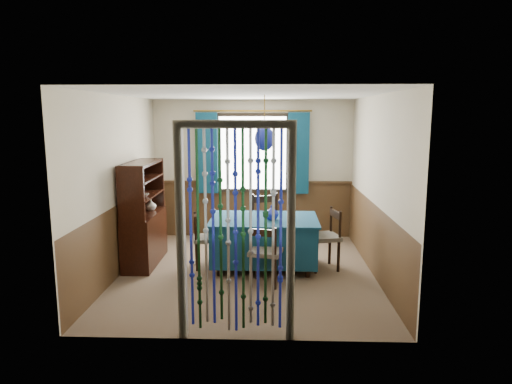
{
  "coord_description": "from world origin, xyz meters",
  "views": [
    {
      "loc": [
        0.35,
        -6.26,
        2.22
      ],
      "look_at": [
        0.12,
        0.25,
        1.12
      ],
      "focal_mm": 32.0,
      "sensor_mm": 36.0,
      "label": 1
    }
  ],
  "objects_px": {
    "pendant_lamp": "(264,138)",
    "vase_table": "(272,213)",
    "chair_near": "(265,253)",
    "bowl_shelf": "(143,195)",
    "chair_right": "(325,237)",
    "vase_sideboard": "(151,204)",
    "chair_left": "(205,239)",
    "dining_table": "(264,239)",
    "sideboard": "(144,228)",
    "chair_far": "(268,223)"
  },
  "relations": [
    {
      "from": "chair_near",
      "to": "bowl_shelf",
      "type": "bearing_deg",
      "value": 172.78
    },
    {
      "from": "vase_table",
      "to": "bowl_shelf",
      "type": "height_order",
      "value": "bowl_shelf"
    },
    {
      "from": "vase_table",
      "to": "chair_near",
      "type": "bearing_deg",
      "value": -97.65
    },
    {
      "from": "sideboard",
      "to": "bowl_shelf",
      "type": "bearing_deg",
      "value": -72.74
    },
    {
      "from": "dining_table",
      "to": "chair_far",
      "type": "height_order",
      "value": "chair_far"
    },
    {
      "from": "pendant_lamp",
      "to": "vase_table",
      "type": "bearing_deg",
      "value": -35.73
    },
    {
      "from": "chair_near",
      "to": "bowl_shelf",
      "type": "height_order",
      "value": "bowl_shelf"
    },
    {
      "from": "vase_table",
      "to": "vase_sideboard",
      "type": "relative_size",
      "value": 1.02
    },
    {
      "from": "chair_near",
      "to": "chair_far",
      "type": "relative_size",
      "value": 0.84
    },
    {
      "from": "sideboard",
      "to": "dining_table",
      "type": "bearing_deg",
      "value": -5.07
    },
    {
      "from": "chair_left",
      "to": "chair_right",
      "type": "height_order",
      "value": "chair_right"
    },
    {
      "from": "vase_sideboard",
      "to": "dining_table",
      "type": "bearing_deg",
      "value": -12.01
    },
    {
      "from": "chair_right",
      "to": "sideboard",
      "type": "height_order",
      "value": "sideboard"
    },
    {
      "from": "pendant_lamp",
      "to": "vase_sideboard",
      "type": "distance_m",
      "value": 2.07
    },
    {
      "from": "chair_far",
      "to": "sideboard",
      "type": "xyz_separation_m",
      "value": [
        -1.86,
        -0.5,
        0.04
      ]
    },
    {
      "from": "pendant_lamp",
      "to": "vase_table",
      "type": "height_order",
      "value": "pendant_lamp"
    },
    {
      "from": "chair_far",
      "to": "vase_table",
      "type": "bearing_deg",
      "value": 77.65
    },
    {
      "from": "chair_near",
      "to": "chair_left",
      "type": "bearing_deg",
      "value": 155.6
    },
    {
      "from": "chair_near",
      "to": "vase_table",
      "type": "bearing_deg",
      "value": 95.21
    },
    {
      "from": "chair_near",
      "to": "dining_table",
      "type": "bearing_deg",
      "value": 105.07
    },
    {
      "from": "chair_right",
      "to": "vase_table",
      "type": "xyz_separation_m",
      "value": [
        -0.78,
        -0.07,
        0.37
      ]
    },
    {
      "from": "vase_sideboard",
      "to": "chair_right",
      "type": "bearing_deg",
      "value": -8.12
    },
    {
      "from": "vase_table",
      "to": "bowl_shelf",
      "type": "distance_m",
      "value": 1.88
    },
    {
      "from": "sideboard",
      "to": "bowl_shelf",
      "type": "height_order",
      "value": "sideboard"
    },
    {
      "from": "chair_near",
      "to": "pendant_lamp",
      "type": "bearing_deg",
      "value": 105.07
    },
    {
      "from": "chair_left",
      "to": "vase_sideboard",
      "type": "relative_size",
      "value": 4.33
    },
    {
      "from": "chair_left",
      "to": "bowl_shelf",
      "type": "relative_size",
      "value": 4.05
    },
    {
      "from": "chair_near",
      "to": "pendant_lamp",
      "type": "height_order",
      "value": "pendant_lamp"
    },
    {
      "from": "chair_near",
      "to": "sideboard",
      "type": "bearing_deg",
      "value": 168.4
    },
    {
      "from": "chair_near",
      "to": "vase_table",
      "type": "relative_size",
      "value": 4.27
    },
    {
      "from": "dining_table",
      "to": "chair_left",
      "type": "xyz_separation_m",
      "value": [
        -0.87,
        -0.01,
        -0.0
      ]
    },
    {
      "from": "chair_right",
      "to": "bowl_shelf",
      "type": "bearing_deg",
      "value": 77.3
    },
    {
      "from": "bowl_shelf",
      "to": "pendant_lamp",
      "type": "bearing_deg",
      "value": 1.32
    },
    {
      "from": "sideboard",
      "to": "vase_table",
      "type": "relative_size",
      "value": 8.09
    },
    {
      "from": "chair_near",
      "to": "chair_right",
      "type": "bearing_deg",
      "value": 51.35
    },
    {
      "from": "vase_table",
      "to": "vase_sideboard",
      "type": "height_order",
      "value": "vase_sideboard"
    },
    {
      "from": "sideboard",
      "to": "vase_table",
      "type": "distance_m",
      "value": 1.96
    },
    {
      "from": "dining_table",
      "to": "chair_right",
      "type": "height_order",
      "value": "chair_right"
    },
    {
      "from": "chair_near",
      "to": "chair_right",
      "type": "distance_m",
      "value": 1.11
    },
    {
      "from": "bowl_shelf",
      "to": "vase_table",
      "type": "bearing_deg",
      "value": -1.17
    },
    {
      "from": "chair_right",
      "to": "pendant_lamp",
      "type": "relative_size",
      "value": 1.14
    },
    {
      "from": "vase_table",
      "to": "bowl_shelf",
      "type": "relative_size",
      "value": 0.96
    },
    {
      "from": "chair_right",
      "to": "sideboard",
      "type": "distance_m",
      "value": 2.71
    },
    {
      "from": "chair_left",
      "to": "sideboard",
      "type": "relative_size",
      "value": 0.52
    },
    {
      "from": "dining_table",
      "to": "sideboard",
      "type": "height_order",
      "value": "sideboard"
    },
    {
      "from": "dining_table",
      "to": "vase_sideboard",
      "type": "height_order",
      "value": "vase_sideboard"
    },
    {
      "from": "chair_far",
      "to": "chair_right",
      "type": "height_order",
      "value": "chair_far"
    },
    {
      "from": "dining_table",
      "to": "sideboard",
      "type": "bearing_deg",
      "value": 175.73
    },
    {
      "from": "chair_left",
      "to": "dining_table",
      "type": "bearing_deg",
      "value": 79.37
    },
    {
      "from": "chair_far",
      "to": "vase_sideboard",
      "type": "height_order",
      "value": "chair_far"
    }
  ]
}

